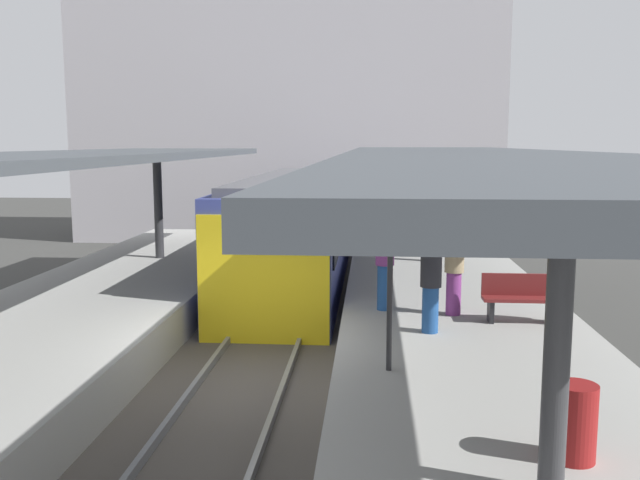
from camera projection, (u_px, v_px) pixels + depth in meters
ground_plane at (243, 394)px, 11.59m from camera, size 80.00×80.00×0.00m
platform_left at (24, 360)px, 11.80m from camera, size 4.40×28.00×1.00m
platform_right at (472, 371)px, 11.24m from camera, size 4.40×28.00×1.00m
track_ballast at (243, 388)px, 11.58m from camera, size 3.20×28.00×0.20m
rail_near_side at (201, 378)px, 11.61m from camera, size 0.08×28.00×0.14m
rail_far_side at (285, 380)px, 11.50m from camera, size 0.08×28.00×0.14m
commuter_train at (295, 232)px, 19.18m from camera, size 2.78×11.37×3.10m
canopy_left at (51, 159)px, 12.70m from camera, size 4.18×21.00×3.02m
canopy_right at (467, 158)px, 12.14m from camera, size 4.18×21.00×3.06m
platform_bench at (521, 296)px, 12.36m from camera, size 1.40×0.41×0.86m
platform_sign at (390, 258)px, 9.54m from camera, size 0.90×0.08×2.21m
litter_bin at (575, 422)px, 6.96m from camera, size 0.44×0.44×0.80m
passenger_near_bench at (385, 264)px, 13.19m from camera, size 0.36×0.36×1.72m
passenger_mid_platform at (454, 272)px, 12.82m from camera, size 0.36×0.36×1.59m
passenger_far_end at (431, 286)px, 11.61m from camera, size 0.36×0.36×1.57m
station_building_backdrop at (291, 113)px, 30.67m from camera, size 18.00×6.00×11.00m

